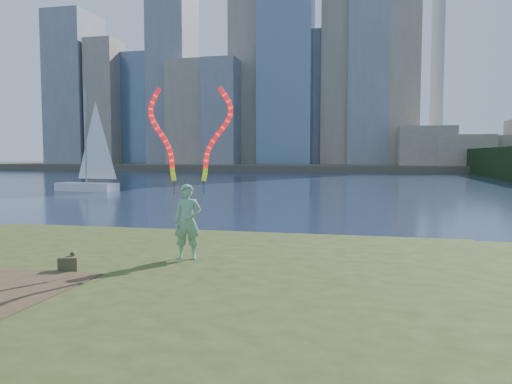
# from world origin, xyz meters

# --- Properties ---
(ground) EXTENTS (320.00, 320.00, 0.00)m
(ground) POSITION_xyz_m (0.00, 0.00, 0.00)
(ground) COLOR #18243C
(ground) RESTS_ON ground
(grassy_knoll) EXTENTS (20.00, 18.00, 0.80)m
(grassy_knoll) POSITION_xyz_m (0.00, -2.30, 0.34)
(grassy_knoll) COLOR #344217
(grassy_knoll) RESTS_ON ground
(far_shore) EXTENTS (320.00, 40.00, 1.20)m
(far_shore) POSITION_xyz_m (0.00, 95.00, 0.60)
(far_shore) COLOR #4E4939
(far_shore) RESTS_ON ground
(woman_with_ribbons) EXTENTS (2.01, 0.58, 4.01)m
(woman_with_ribbons) POSITION_xyz_m (0.45, 0.05, 2.21)
(woman_with_ribbons) COLOR #137942
(woman_with_ribbons) RESTS_ON grassy_knoll
(canvas_bag) EXTENTS (0.42, 0.48, 0.35)m
(canvas_bag) POSITION_xyz_m (-1.42, -1.52, 0.94)
(canvas_bag) COLOR #3E4424
(canvas_bag) RESTS_ON grassy_knoll
(sailboat) EXTENTS (5.69, 2.33, 8.54)m
(sailboat) POSITION_xyz_m (-18.51, 27.43, 1.47)
(sailboat) COLOR white
(sailboat) RESTS_ON ground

